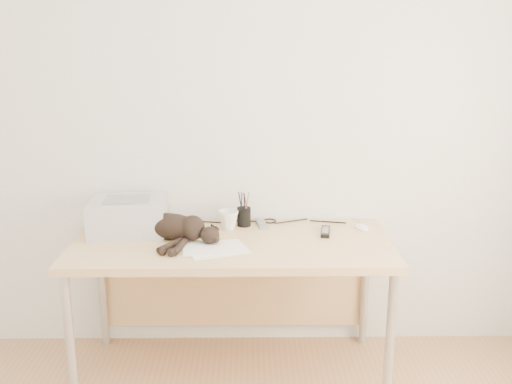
{
  "coord_description": "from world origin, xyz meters",
  "views": [
    {
      "loc": [
        0.09,
        -1.31,
        1.72
      ],
      "look_at": [
        0.12,
        1.34,
        1.01
      ],
      "focal_mm": 40.0,
      "sensor_mm": 36.0,
      "label": 1
    }
  ],
  "objects_px": {
    "pen_cup": "(244,216)",
    "mug": "(228,220)",
    "printer": "(128,216)",
    "mouse": "(362,225)",
    "desk": "(232,260)",
    "cat": "(168,228)"
  },
  "relations": [
    {
      "from": "pen_cup",
      "to": "mug",
      "type": "bearing_deg",
      "value": -146.13
    },
    {
      "from": "printer",
      "to": "mouse",
      "type": "bearing_deg",
      "value": 1.93
    },
    {
      "from": "pen_cup",
      "to": "mouse",
      "type": "bearing_deg",
      "value": -4.78
    },
    {
      "from": "printer",
      "to": "pen_cup",
      "type": "xyz_separation_m",
      "value": [
        0.6,
        0.09,
        -0.04
      ]
    },
    {
      "from": "desk",
      "to": "printer",
      "type": "height_order",
      "value": "printer"
    },
    {
      "from": "cat",
      "to": "mouse",
      "type": "relative_size",
      "value": 5.17
    },
    {
      "from": "cat",
      "to": "desk",
      "type": "bearing_deg",
      "value": 28.78
    },
    {
      "from": "mug",
      "to": "pen_cup",
      "type": "height_order",
      "value": "pen_cup"
    },
    {
      "from": "mug",
      "to": "cat",
      "type": "bearing_deg",
      "value": -152.13
    },
    {
      "from": "desk",
      "to": "cat",
      "type": "relative_size",
      "value": 2.71
    },
    {
      "from": "printer",
      "to": "mug",
      "type": "relative_size",
      "value": 3.77
    },
    {
      "from": "mug",
      "to": "desk",
      "type": "bearing_deg",
      "value": -77.66
    },
    {
      "from": "cat",
      "to": "printer",
      "type": "bearing_deg",
      "value": 171.67
    },
    {
      "from": "mug",
      "to": "mouse",
      "type": "relative_size",
      "value": 0.95
    },
    {
      "from": "desk",
      "to": "printer",
      "type": "relative_size",
      "value": 3.92
    },
    {
      "from": "mouse",
      "to": "desk",
      "type": "bearing_deg",
      "value": 172.77
    },
    {
      "from": "mug",
      "to": "pen_cup",
      "type": "xyz_separation_m",
      "value": [
        0.08,
        0.06,
        0.0
      ]
    },
    {
      "from": "printer",
      "to": "mouse",
      "type": "xyz_separation_m",
      "value": [
        1.23,
        0.04,
        -0.07
      ]
    },
    {
      "from": "desk",
      "to": "pen_cup",
      "type": "distance_m",
      "value": 0.25
    },
    {
      "from": "cat",
      "to": "mug",
      "type": "bearing_deg",
      "value": 47.4
    },
    {
      "from": "printer",
      "to": "pen_cup",
      "type": "bearing_deg",
      "value": 8.89
    },
    {
      "from": "printer",
      "to": "mug",
      "type": "bearing_deg",
      "value": 4.27
    }
  ]
}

